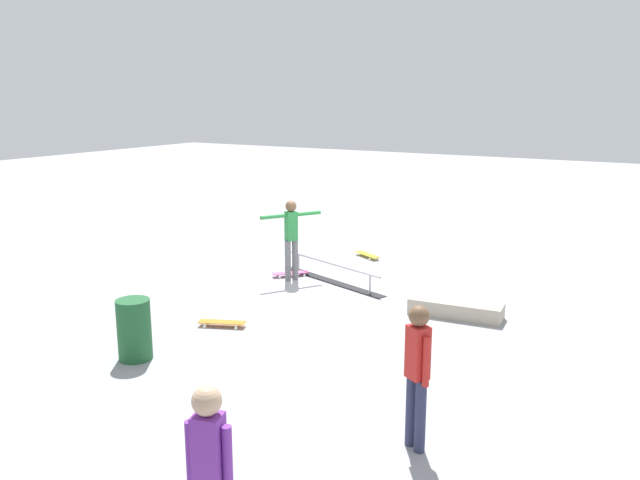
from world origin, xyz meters
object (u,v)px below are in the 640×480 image
bystander_purple_shirt (210,475)px  loose_skateboard_yellow (367,254)px  skater_main (291,234)px  loose_skateboard_orange (222,322)px  grind_rail (332,273)px  skate_ledge (456,309)px  trash_bin (134,329)px  skateboard_main (291,273)px  bystander_red_shirt (417,369)px

bystander_purple_shirt → loose_skateboard_yellow: 10.99m
skater_main → loose_skateboard_orange: 3.20m
grind_rail → loose_skateboard_orange: size_ratio=3.53×
skate_ledge → trash_bin: trash_bin is taller
skater_main → skate_ledge: bearing=113.9°
skater_main → loose_skateboard_orange: (-0.54, 3.01, -0.92)m
skate_ledge → loose_skateboard_orange: bearing=37.7°
grind_rail → bystander_purple_shirt: (-3.43, 8.04, 0.79)m
skater_main → skateboard_main: skater_main is taller
loose_skateboard_orange → loose_skateboard_yellow: 5.57m
skateboard_main → loose_skateboard_yellow: 2.44m
skate_ledge → loose_skateboard_yellow: skate_ledge is taller
grind_rail → bystander_purple_shirt: size_ratio=1.68×
skate_ledge → bystander_purple_shirt: 7.31m
skateboard_main → trash_bin: size_ratio=0.78×
skate_ledge → loose_skateboard_orange: skate_ledge is taller
bystander_purple_shirt → bystander_red_shirt: 2.82m
loose_skateboard_yellow → trash_bin: 7.32m
bystander_red_shirt → loose_skateboard_orange: (4.32, -1.98, -0.87)m
skateboard_main → bystander_red_shirt: size_ratio=0.43×
grind_rail → skateboard_main: 0.99m
loose_skateboard_yellow → trash_bin: size_ratio=0.87×
skater_main → skateboard_main: size_ratio=2.39×
skate_ledge → bystander_red_shirt: (-1.07, 4.50, 0.80)m
trash_bin → loose_skateboard_yellow: bearing=-91.8°
bystander_red_shirt → loose_skateboard_yellow: (4.33, -7.55, -0.87)m
grind_rail → skate_ledge: (-2.97, 0.79, -0.04)m
loose_skateboard_orange → loose_skateboard_yellow: bearing=-112.5°
skateboard_main → bystander_red_shirt: bearing=-92.0°
skater_main → bystander_red_shirt: skater_main is taller
skater_main → loose_skateboard_yellow: skater_main is taller
skate_ledge → bystander_red_shirt: bearing=103.4°
skateboard_main → grind_rail: bearing=-41.2°
skate_ledge → loose_skateboard_yellow: 4.46m
grind_rail → skater_main: (0.82, 0.29, 0.81)m
skate_ledge → trash_bin: size_ratio=1.78×
loose_skateboard_orange → trash_bin: bearing=59.5°
skater_main → bystander_red_shirt: (-4.86, 5.00, -0.05)m
skater_main → bystander_purple_shirt: bearing=60.1°
loose_skateboard_yellow → bystander_red_shirt: bearing=148.3°
skateboard_main → loose_skateboard_yellow: (-0.68, -2.34, 0.00)m
trash_bin → grind_rail: bearing=-96.0°
grind_rail → bystander_purple_shirt: bearing=131.8°
skateboard_main → loose_skateboard_orange: bearing=-123.8°
trash_bin → skate_ledge: bearing=-129.4°
grind_rail → skater_main: skater_main is taller
bystander_purple_shirt → loose_skateboard_orange: bearing=-68.1°
grind_rail → bystander_purple_shirt: bystander_purple_shirt is taller
skate_ledge → skateboard_main: (3.94, -0.71, -0.07)m
bystander_red_shirt → trash_bin: bearing=-152.5°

